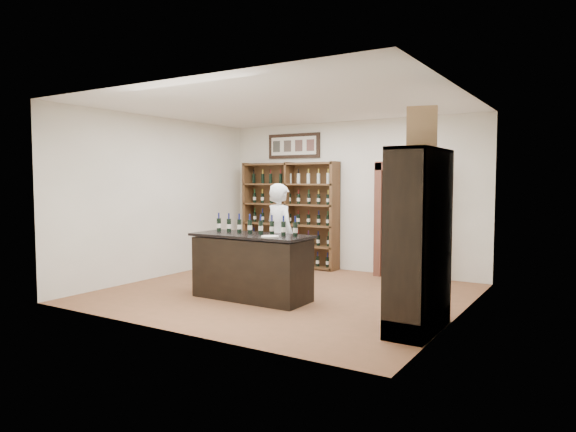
{
  "coord_description": "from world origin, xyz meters",
  "views": [
    {
      "loc": [
        4.37,
        -6.92,
        1.82
      ],
      "look_at": [
        -0.1,
        0.3,
        1.23
      ],
      "focal_mm": 32.0,
      "sensor_mm": 36.0,
      "label": 1
    }
  ],
  "objects_px": {
    "side_cabinet": "(421,269)",
    "shopkeeper": "(280,237)",
    "wine_shelf": "(290,214)",
    "tasting_counter": "(252,267)",
    "counter_bottle_0": "(219,225)",
    "wine_crate": "(422,128)"
  },
  "relations": [
    {
      "from": "wine_shelf",
      "to": "shopkeeper",
      "type": "distance_m",
      "value": 2.39
    },
    {
      "from": "tasting_counter",
      "to": "shopkeeper",
      "type": "relative_size",
      "value": 1.06
    },
    {
      "from": "wine_shelf",
      "to": "counter_bottle_0",
      "type": "distance_m",
      "value": 2.86
    },
    {
      "from": "tasting_counter",
      "to": "side_cabinet",
      "type": "xyz_separation_m",
      "value": [
        2.72,
        -0.3,
        0.26
      ]
    },
    {
      "from": "tasting_counter",
      "to": "shopkeeper",
      "type": "xyz_separation_m",
      "value": [
        -0.0,
        0.82,
        0.39
      ]
    },
    {
      "from": "counter_bottle_0",
      "to": "wine_crate",
      "type": "height_order",
      "value": "wine_crate"
    },
    {
      "from": "side_cabinet",
      "to": "wine_crate",
      "type": "relative_size",
      "value": 4.41
    },
    {
      "from": "counter_bottle_0",
      "to": "wine_crate",
      "type": "bearing_deg",
      "value": -5.53
    },
    {
      "from": "counter_bottle_0",
      "to": "wine_crate",
      "type": "xyz_separation_m",
      "value": [
        3.4,
        -0.33,
        1.34
      ]
    },
    {
      "from": "wine_shelf",
      "to": "side_cabinet",
      "type": "bearing_deg",
      "value": -40.21
    },
    {
      "from": "side_cabinet",
      "to": "shopkeeper",
      "type": "relative_size",
      "value": 1.24
    },
    {
      "from": "side_cabinet",
      "to": "shopkeeper",
      "type": "bearing_deg",
      "value": 157.72
    },
    {
      "from": "wine_shelf",
      "to": "side_cabinet",
      "type": "xyz_separation_m",
      "value": [
        3.82,
        -3.23,
        -0.35
      ]
    },
    {
      "from": "side_cabinet",
      "to": "wine_crate",
      "type": "distance_m",
      "value": 1.7
    },
    {
      "from": "wine_shelf",
      "to": "side_cabinet",
      "type": "height_order",
      "value": "same"
    },
    {
      "from": "tasting_counter",
      "to": "counter_bottle_0",
      "type": "height_order",
      "value": "counter_bottle_0"
    },
    {
      "from": "counter_bottle_0",
      "to": "side_cabinet",
      "type": "distance_m",
      "value": 3.49
    },
    {
      "from": "side_cabinet",
      "to": "shopkeeper",
      "type": "distance_m",
      "value": 2.95
    },
    {
      "from": "wine_shelf",
      "to": "side_cabinet",
      "type": "distance_m",
      "value": 5.02
    },
    {
      "from": "counter_bottle_0",
      "to": "side_cabinet",
      "type": "relative_size",
      "value": 0.14
    },
    {
      "from": "shopkeeper",
      "to": "side_cabinet",
      "type": "bearing_deg",
      "value": -179.83
    },
    {
      "from": "counter_bottle_0",
      "to": "side_cabinet",
      "type": "height_order",
      "value": "side_cabinet"
    }
  ]
}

